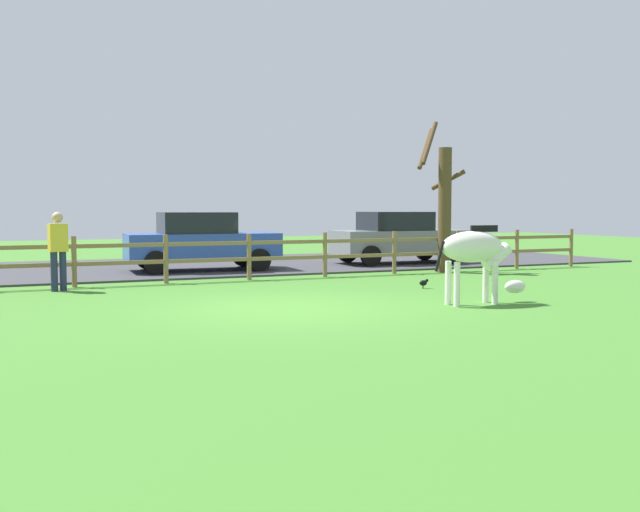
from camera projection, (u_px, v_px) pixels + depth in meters
ground_plane at (289, 308)px, 12.42m from camera, size 60.00×60.00×0.00m
parking_asphalt at (171, 267)px, 20.90m from camera, size 28.00×7.40×0.05m
paddock_fence at (208, 254)px, 16.92m from camera, size 22.02×0.11×1.11m
bare_tree at (443, 203)px, 19.38m from camera, size 1.53×1.02×4.08m
zebra at (476, 253)px, 12.91m from camera, size 1.93×0.51×1.41m
crow_on_grass at (424, 283)px, 15.50m from camera, size 0.21×0.10×0.20m
parked_car_blue at (201, 241)px, 19.44m from camera, size 4.09×2.06×1.56m
parked_car_grey at (398, 237)px, 21.99m from camera, size 4.07×2.03×1.56m
visitor_left_of_tree at (58, 247)px, 14.96m from camera, size 0.40×0.29×1.64m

